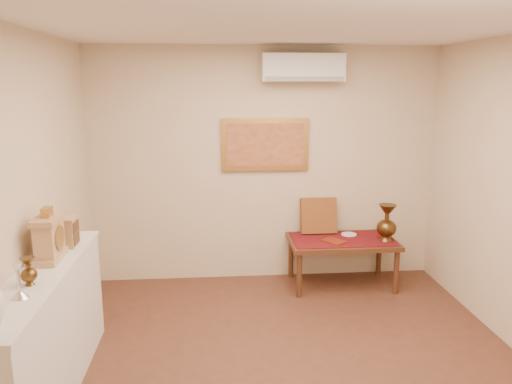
{
  "coord_description": "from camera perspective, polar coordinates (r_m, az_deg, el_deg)",
  "views": [
    {
      "loc": [
        -0.59,
        -3.42,
        2.29
      ],
      "look_at": [
        -0.2,
        1.15,
        1.28
      ],
      "focal_mm": 35.0,
      "sensor_mm": 36.0,
      "label": 1
    }
  ],
  "objects": [
    {
      "name": "wooden_chest",
      "position": [
        4.36,
        -20.82,
        -4.23
      ],
      "size": [
        0.16,
        0.21,
        0.24
      ],
      "color": "tan",
      "rests_on": "display_ledge"
    },
    {
      "name": "low_table",
      "position": [
        5.78,
        9.82,
        -5.98
      ],
      "size": [
        1.2,
        0.7,
        0.55
      ],
      "color": "#502A18",
      "rests_on": "floor"
    },
    {
      "name": "wall_left",
      "position": [
        3.82,
        -26.43,
        -3.19
      ],
      "size": [
        0.02,
        4.5,
        2.7
      ],
      "primitive_type": "cube",
      "color": "beige",
      "rests_on": "ground"
    },
    {
      "name": "table_cloth",
      "position": [
        5.76,
        9.84,
        -5.33
      ],
      "size": [
        1.14,
        0.59,
        0.01
      ],
      "primitive_type": "cube",
      "color": "maroon",
      "rests_on": "low_table"
    },
    {
      "name": "ac_unit",
      "position": [
        5.63,
        5.37,
        13.95
      ],
      "size": [
        0.9,
        0.25,
        0.3
      ],
      "color": "silver",
      "rests_on": "wall_back"
    },
    {
      "name": "mantel_clock",
      "position": [
        4.05,
        -22.54,
        -4.87
      ],
      "size": [
        0.17,
        0.36,
        0.41
      ],
      "color": "tan",
      "rests_on": "display_ledge"
    },
    {
      "name": "ceiling",
      "position": [
        3.5,
        5.13,
        19.07
      ],
      "size": [
        4.5,
        4.5,
        0.0
      ],
      "primitive_type": "plane",
      "rotation": [
        3.14,
        0.0,
        0.0
      ],
      "color": "white",
      "rests_on": "ground"
    },
    {
      "name": "display_ledge",
      "position": [
        4.06,
        -22.85,
        -14.97
      ],
      "size": [
        0.37,
        2.02,
        0.98
      ],
      "color": "silver",
      "rests_on": "floor"
    },
    {
      "name": "brass_urn_small",
      "position": [
        3.64,
        -24.59,
        -7.87
      ],
      "size": [
        0.11,
        0.11,
        0.24
      ],
      "primitive_type": null,
      "color": "brown",
      "rests_on": "display_ledge"
    },
    {
      "name": "floor",
      "position": [
        4.16,
        4.37,
        -21.05
      ],
      "size": [
        4.5,
        4.5,
        0.0
      ],
      "primitive_type": "plane",
      "color": "brown",
      "rests_on": "ground"
    },
    {
      "name": "candlestick",
      "position": [
        3.45,
        -25.5,
        -9.18
      ],
      "size": [
        0.11,
        0.11,
        0.22
      ],
      "primitive_type": null,
      "color": "silver",
      "rests_on": "display_ledge"
    },
    {
      "name": "cushion",
      "position": [
        5.9,
        7.15,
        -2.68
      ],
      "size": [
        0.42,
        0.18,
        0.43
      ],
      "primitive_type": "cube",
      "rotation": [
        -0.21,
        0.0,
        0.0
      ],
      "color": "maroon",
      "rests_on": "table_cloth"
    },
    {
      "name": "menu",
      "position": [
        5.65,
        8.91,
        -5.56
      ],
      "size": [
        0.29,
        0.31,
        0.01
      ],
      "primitive_type": "cube",
      "rotation": [
        0.0,
        0.0,
        0.61
      ],
      "color": "maroon",
      "rests_on": "table_cloth"
    },
    {
      "name": "painting",
      "position": [
        5.72,
        1.05,
        5.46
      ],
      "size": [
        1.0,
        0.06,
        0.6
      ],
      "color": "#B07D38",
      "rests_on": "wall_back"
    },
    {
      "name": "plate",
      "position": [
        5.92,
        10.57,
        -4.78
      ],
      "size": [
        0.17,
        0.17,
        0.01
      ],
      "primitive_type": "cylinder",
      "color": "white",
      "rests_on": "table_cloth"
    },
    {
      "name": "brass_urn_tall",
      "position": [
        5.74,
        14.73,
        -2.99
      ],
      "size": [
        0.22,
        0.22,
        0.5
      ],
      "primitive_type": null,
      "color": "brown",
      "rests_on": "table_cloth"
    },
    {
      "name": "wall_back",
      "position": [
        5.78,
        1.01,
        3.03
      ],
      "size": [
        4.0,
        0.02,
        2.7
      ],
      "primitive_type": "cube",
      "color": "beige",
      "rests_on": "ground"
    }
  ]
}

